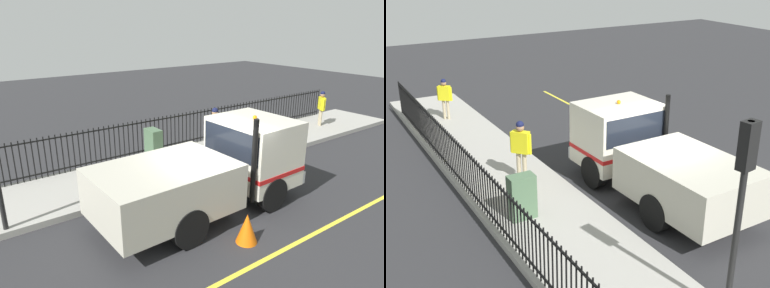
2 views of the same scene
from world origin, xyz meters
The scene contains 10 objects.
ground_plane centered at (0.00, 0.00, 0.00)m, with size 56.33×56.33×0.00m, color #2B2B2D.
sidewalk_slab centered at (3.40, 0.00, 0.09)m, with size 2.90×25.60×0.18m, color #A3A099.
lane_marking centered at (-2.21, 0.00, 0.00)m, with size 0.12×23.04×0.01m, color yellow.
work_truck centered at (0.23, -0.22, 1.26)m, with size 2.42×5.91×2.69m.
worker_standing centered at (3.05, -2.45, 1.30)m, with size 0.52×0.54×1.83m.
pedestrian_distant centered at (3.32, -9.18, 1.19)m, with size 0.50×0.45×1.64m.
iron_fence centered at (4.71, 0.00, 0.86)m, with size 0.04×21.80×1.35m.
traffic_light_near centered at (2.14, 4.78, 2.88)m, with size 0.33×0.25×3.79m.
utility_cabinet centered at (3.95, -0.40, 0.76)m, with size 0.67×0.39×1.16m, color #4C6B4C.
traffic_cone centered at (-1.48, 0.28, 0.36)m, with size 0.51×0.51×0.73m, color orange.
Camera 2 is at (8.32, 9.88, 6.52)m, focal length 46.54 mm.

